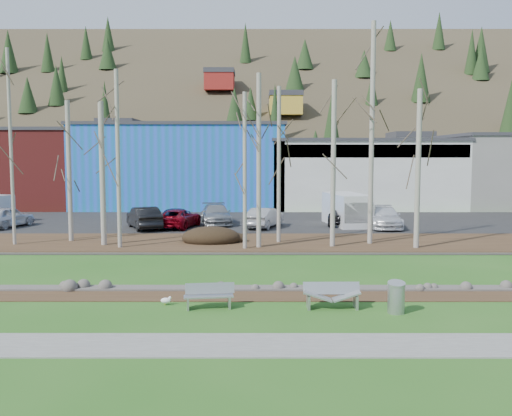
{
  "coord_description": "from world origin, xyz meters",
  "views": [
    {
      "loc": [
        1.43,
        -18.85,
        5.28
      ],
      "look_at": [
        1.4,
        10.76,
        2.5
      ],
      "focal_mm": 40.0,
      "sensor_mm": 36.0,
      "label": 1
    }
  ],
  "objects_px": {
    "bench_intact": "(209,296)",
    "van_white": "(348,210)",
    "car_0": "(6,217)",
    "car_2": "(179,218)",
    "car_1": "(144,218)",
    "car_4": "(173,218)",
    "bench_damaged": "(332,295)",
    "litter_bin": "(396,299)",
    "seagull": "(166,300)",
    "car_5": "(265,218)",
    "car_3": "(216,214)",
    "car_7": "(384,217)",
    "car_6": "(345,215)"
  },
  "relations": [
    {
      "from": "litter_bin",
      "to": "car_4",
      "type": "height_order",
      "value": "car_4"
    },
    {
      "from": "bench_damaged",
      "to": "car_2",
      "type": "distance_m",
      "value": 22.2
    },
    {
      "from": "bench_intact",
      "to": "car_2",
      "type": "height_order",
      "value": "car_2"
    },
    {
      "from": "car_4",
      "to": "car_7",
      "type": "height_order",
      "value": "car_7"
    },
    {
      "from": "car_1",
      "to": "car_2",
      "type": "relative_size",
      "value": 1.0
    },
    {
      "from": "bench_damaged",
      "to": "car_5",
      "type": "relative_size",
      "value": 0.46
    },
    {
      "from": "seagull",
      "to": "car_1",
      "type": "bearing_deg",
      "value": 94.23
    },
    {
      "from": "litter_bin",
      "to": "car_6",
      "type": "bearing_deg",
      "value": 85.44
    },
    {
      "from": "bench_damaged",
      "to": "car_2",
      "type": "height_order",
      "value": "car_2"
    },
    {
      "from": "bench_damaged",
      "to": "seagull",
      "type": "xyz_separation_m",
      "value": [
        -5.79,
        0.37,
        -0.27
      ]
    },
    {
      "from": "car_0",
      "to": "car_2",
      "type": "height_order",
      "value": "car_0"
    },
    {
      "from": "seagull",
      "to": "car_3",
      "type": "xyz_separation_m",
      "value": [
        0.18,
        22.38,
        0.7
      ]
    },
    {
      "from": "seagull",
      "to": "car_6",
      "type": "distance_m",
      "value": 24.07
    },
    {
      "from": "car_2",
      "to": "car_5",
      "type": "bearing_deg",
      "value": -166.95
    },
    {
      "from": "van_white",
      "to": "car_3",
      "type": "bearing_deg",
      "value": 165.24
    },
    {
      "from": "car_3",
      "to": "van_white",
      "type": "bearing_deg",
      "value": -13.98
    },
    {
      "from": "car_5",
      "to": "car_3",
      "type": "bearing_deg",
      "value": -9.32
    },
    {
      "from": "bench_intact",
      "to": "van_white",
      "type": "relative_size",
      "value": 0.31
    },
    {
      "from": "bench_intact",
      "to": "car_3",
      "type": "bearing_deg",
      "value": 86.19
    },
    {
      "from": "litter_bin",
      "to": "bench_intact",
      "type": "bearing_deg",
      "value": 174.35
    },
    {
      "from": "car_2",
      "to": "car_3",
      "type": "height_order",
      "value": "car_3"
    },
    {
      "from": "car_0",
      "to": "car_6",
      "type": "relative_size",
      "value": 0.9
    },
    {
      "from": "car_1",
      "to": "car_4",
      "type": "xyz_separation_m",
      "value": [
        1.9,
        0.76,
        -0.07
      ]
    },
    {
      "from": "bench_intact",
      "to": "litter_bin",
      "type": "xyz_separation_m",
      "value": [
        6.3,
        -0.62,
        0.06
      ]
    },
    {
      "from": "bench_intact",
      "to": "car_6",
      "type": "distance_m",
      "value": 23.85
    },
    {
      "from": "litter_bin",
      "to": "car_0",
      "type": "distance_m",
      "value": 30.95
    },
    {
      "from": "bench_damaged",
      "to": "car_2",
      "type": "relative_size",
      "value": 0.42
    },
    {
      "from": "litter_bin",
      "to": "car_1",
      "type": "bearing_deg",
      "value": 121.08
    },
    {
      "from": "car_7",
      "to": "car_3",
      "type": "bearing_deg",
      "value": 174.22
    },
    {
      "from": "car_5",
      "to": "bench_damaged",
      "type": "bearing_deg",
      "value": 115.71
    },
    {
      "from": "car_1",
      "to": "car_4",
      "type": "height_order",
      "value": "car_1"
    },
    {
      "from": "car_0",
      "to": "bench_damaged",
      "type": "bearing_deg",
      "value": 149.49
    },
    {
      "from": "car_7",
      "to": "van_white",
      "type": "height_order",
      "value": "van_white"
    },
    {
      "from": "seagull",
      "to": "car_1",
      "type": "xyz_separation_m",
      "value": [
        -4.64,
        19.7,
        0.74
      ]
    },
    {
      "from": "car_1",
      "to": "car_2",
      "type": "distance_m",
      "value": 2.42
    },
    {
      "from": "car_2",
      "to": "seagull",
      "type": "bearing_deg",
      "value": 108.94
    },
    {
      "from": "car_5",
      "to": "van_white",
      "type": "height_order",
      "value": "van_white"
    },
    {
      "from": "van_white",
      "to": "bench_intact",
      "type": "bearing_deg",
      "value": -120.53
    },
    {
      "from": "car_1",
      "to": "van_white",
      "type": "distance_m",
      "value": 14.58
    },
    {
      "from": "car_0",
      "to": "van_white",
      "type": "xyz_separation_m",
      "value": [
        24.33,
        1.2,
        0.4
      ]
    },
    {
      "from": "car_4",
      "to": "van_white",
      "type": "height_order",
      "value": "van_white"
    },
    {
      "from": "bench_damaged",
      "to": "car_4",
      "type": "relative_size",
      "value": 0.48
    },
    {
      "from": "car_3",
      "to": "car_5",
      "type": "relative_size",
      "value": 1.18
    },
    {
      "from": "car_6",
      "to": "car_7",
      "type": "height_order",
      "value": "car_7"
    },
    {
      "from": "car_6",
      "to": "bench_intact",
      "type": "bearing_deg",
      "value": 80.23
    },
    {
      "from": "bench_damaged",
      "to": "car_6",
      "type": "distance_m",
      "value": 22.73
    },
    {
      "from": "bench_damaged",
      "to": "car_5",
      "type": "bearing_deg",
      "value": 94.96
    },
    {
      "from": "bench_damaged",
      "to": "car_1",
      "type": "distance_m",
      "value": 22.62
    },
    {
      "from": "bench_damaged",
      "to": "car_1",
      "type": "xyz_separation_m",
      "value": [
        -10.43,
        20.07,
        0.47
      ]
    },
    {
      "from": "car_3",
      "to": "bench_damaged",
      "type": "bearing_deg",
      "value": -85.29
    }
  ]
}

